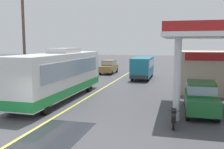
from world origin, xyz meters
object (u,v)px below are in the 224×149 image
pedestrian_near_pump (214,89)px  coach_bus_main (59,76)px  car_at_pump (200,96)px  motorcycle_parked_forecourt (174,117)px  car_trailing_behind_bus (109,66)px  minibus_opposing_lane (143,66)px

pedestrian_near_pump → coach_bus_main: bearing=-171.2°
car_at_pump → pedestrian_near_pump: 3.28m
motorcycle_parked_forecourt → car_trailing_behind_bus: car_trailing_behind_bus is taller
coach_bus_main → minibus_opposing_lane: 13.22m
minibus_opposing_lane → car_trailing_behind_bus: 6.40m
car_at_pump → motorcycle_parked_forecourt: 3.14m
car_at_pump → pedestrian_near_pump: size_ratio=2.53×
minibus_opposing_lane → car_trailing_behind_bus: size_ratio=1.46×
car_at_pump → pedestrian_near_pump: (1.12, 3.09, -0.08)m
minibus_opposing_lane → car_trailing_behind_bus: minibus_opposing_lane is taller
coach_bus_main → motorcycle_parked_forecourt: coach_bus_main is taller
motorcycle_parked_forecourt → car_trailing_behind_bus: size_ratio=0.43×
coach_bus_main → car_at_pump: coach_bus_main is taller
minibus_opposing_lane → pedestrian_near_pump: size_ratio=3.69×
minibus_opposing_lane → car_trailing_behind_bus: bearing=142.6°
car_at_pump → motorcycle_parked_forecourt: bearing=-118.0°
car_at_pump → minibus_opposing_lane: minibus_opposing_lane is taller
coach_bus_main → car_at_pump: 9.75m
coach_bus_main → minibus_opposing_lane: (4.42, 12.46, -0.25)m
car_at_pump → minibus_opposing_lane: size_ratio=0.69×
car_at_pump → pedestrian_near_pump: bearing=70.0°
car_trailing_behind_bus → coach_bus_main: bearing=-87.7°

